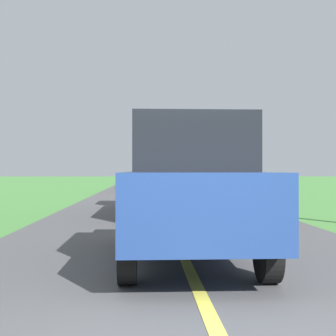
{
  "coord_description": "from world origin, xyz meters",
  "views": [
    {
      "loc": [
        -0.54,
        -2.84,
        1.32
      ],
      "look_at": [
        0.18,
        11.83,
        1.4
      ],
      "focal_mm": 48.5,
      "sensor_mm": 36.0,
      "label": 1
    }
  ],
  "objects_px": {
    "following_car": "(188,189)",
    "banana_truck_far": "(156,168)",
    "banana_truck_near": "(177,166)",
    "roadside_tree_mid_right": "(226,134)"
  },
  "relations": [
    {
      "from": "banana_truck_near",
      "to": "banana_truck_far",
      "type": "relative_size",
      "value": 1.0
    },
    {
      "from": "roadside_tree_mid_right",
      "to": "following_car",
      "type": "distance_m",
      "value": 27.33
    },
    {
      "from": "banana_truck_far",
      "to": "following_car",
      "type": "height_order",
      "value": "banana_truck_far"
    },
    {
      "from": "banana_truck_near",
      "to": "following_car",
      "type": "bearing_deg",
      "value": -92.89
    },
    {
      "from": "banana_truck_far",
      "to": "roadside_tree_mid_right",
      "type": "relative_size",
      "value": 1.07
    },
    {
      "from": "banana_truck_far",
      "to": "following_car",
      "type": "relative_size",
      "value": 1.42
    },
    {
      "from": "following_car",
      "to": "banana_truck_far",
      "type": "bearing_deg",
      "value": 89.86
    },
    {
      "from": "banana_truck_far",
      "to": "following_car",
      "type": "distance_m",
      "value": 22.56
    },
    {
      "from": "roadside_tree_mid_right",
      "to": "banana_truck_near",
      "type": "bearing_deg",
      "value": -104.37
    },
    {
      "from": "banana_truck_near",
      "to": "following_car",
      "type": "distance_m",
      "value": 7.53
    }
  ]
}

